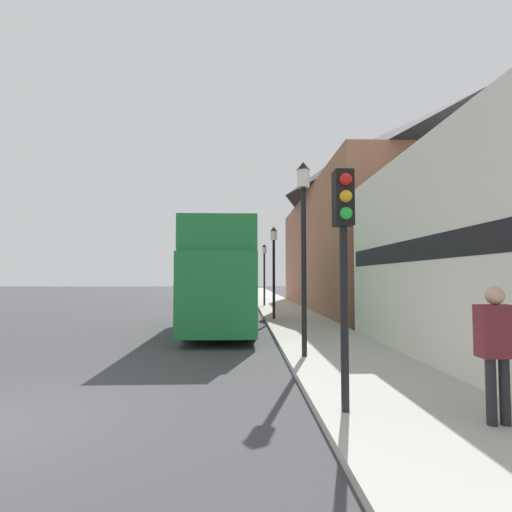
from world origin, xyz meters
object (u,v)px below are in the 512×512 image
Objects in this scene: lamp_post_nearest at (304,222)px; lamp_post_second at (274,255)px; parked_car_ahead_of_bus at (242,301)px; traffic_signal at (344,233)px; tour_bus at (223,284)px; pedestrian_nearest at (496,341)px; lamp_post_third at (264,263)px.

lamp_post_second is at bearing 90.15° from lamp_post_nearest.
traffic_signal is at bearing -87.06° from parked_car_ahead_of_bus.
lamp_post_second is (0.02, 13.37, 0.45)m from traffic_signal.
parked_car_ahead_of_bus is 0.80× the size of lamp_post_nearest.
parked_car_ahead_of_bus is 19.28m from traffic_signal.
lamp_post_second reaches higher than parked_car_ahead_of_bus.
tour_bus is 5.13× the size of pedestrian_nearest.
traffic_signal is 13.38m from lamp_post_second.
pedestrian_nearest is 0.42× the size of lamp_post_third.
tour_bus is 10.98m from traffic_signal.
traffic_signal is 22.56m from lamp_post_third.
traffic_signal is (-1.92, 0.60, 1.53)m from pedestrian_nearest.
lamp_post_second is at bearing 97.73° from pedestrian_nearest.
tour_bus is at bearing -101.36° from lamp_post_third.
lamp_post_nearest is (2.34, -6.52, 1.68)m from tour_bus.
lamp_post_third is at bearing 89.61° from lamp_post_second.
tour_bus is 3.79m from lamp_post_second.
lamp_post_nearest is at bearing 111.42° from pedestrian_nearest.
lamp_post_nearest reaches higher than lamp_post_second.
lamp_post_nearest reaches higher than tour_bus.
lamp_post_nearest is (1.59, -14.92, 2.90)m from parked_car_ahead_of_bus.
traffic_signal is at bearing 162.73° from pedestrian_nearest.
parked_car_ahead_of_bus is 4.59m from lamp_post_third.
pedestrian_nearest is at bearing -69.37° from tour_bus.
traffic_signal is 0.73× the size of lamp_post_nearest.
pedestrian_nearest is 0.42× the size of lamp_post_second.
lamp_post_nearest is at bearing -89.85° from lamp_post_second.
tour_bus is at bearing -131.03° from lamp_post_second.
pedestrian_nearest is 23.31m from lamp_post_third.
traffic_signal is at bearing -90.64° from lamp_post_nearest.
lamp_post_nearest reaches higher than parked_car_ahead_of_bus.
parked_car_ahead_of_bus is at bearing 105.26° from lamp_post_second.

